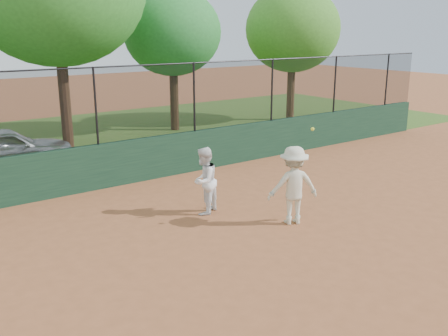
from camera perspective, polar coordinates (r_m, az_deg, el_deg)
ground at (r=9.16m, az=4.15°, el=-11.07°), size 80.00×80.00×0.00m
back_wall at (r=13.78m, az=-12.09°, el=0.49°), size 26.00×0.20×1.20m
grass_strip at (r=19.42m, az=-19.33°, el=2.49°), size 36.00×12.00×0.01m
parked_car at (r=16.11m, az=-23.87°, el=1.94°), size 4.03×1.77×1.35m
player_second at (r=11.35m, az=-2.30°, el=-1.48°), size 0.95×0.89×1.55m
player_main at (r=10.84m, az=7.92°, el=-1.98°), size 1.28×1.04×2.15m
fence_assembly at (r=13.45m, az=-12.59°, el=7.22°), size 26.00×0.06×2.00m
tree_3 at (r=20.89m, az=-5.91°, el=15.16°), size 4.05×3.68×5.75m
tree_4 at (r=23.44m, az=7.88°, el=15.42°), size 4.43×4.03×6.03m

